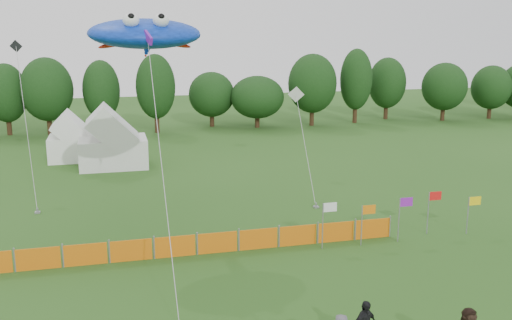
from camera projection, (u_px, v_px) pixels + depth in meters
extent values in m
cylinder|color=#382314|center=(9.00, 123.00, 58.01)|extent=(0.50, 0.50, 2.38)
ellipsoid|color=black|center=(6.00, 93.00, 57.33)|extent=(4.09, 4.09, 5.35)
cylinder|color=#382314|center=(49.00, 122.00, 58.17)|extent=(0.50, 0.50, 2.57)
ellipsoid|color=black|center=(47.00, 89.00, 57.44)|extent=(5.20, 5.20, 5.79)
cylinder|color=#382314|center=(103.00, 121.00, 59.40)|extent=(0.50, 0.50, 2.46)
ellipsoid|color=black|center=(101.00, 90.00, 58.70)|extent=(3.78, 3.78, 5.55)
cylinder|color=#382314|center=(157.00, 120.00, 59.37)|extent=(0.50, 0.50, 2.66)
ellipsoid|color=black|center=(156.00, 87.00, 58.61)|extent=(4.05, 4.05, 5.99)
cylinder|color=#382314|center=(212.00, 118.00, 63.43)|extent=(0.50, 0.50, 1.98)
ellipsoid|color=black|center=(212.00, 94.00, 62.86)|extent=(5.06, 5.06, 4.46)
cylinder|color=#382314|center=(257.00, 119.00, 62.72)|extent=(0.50, 0.50, 1.86)
ellipsoid|color=black|center=(257.00, 97.00, 62.19)|extent=(5.86, 5.86, 4.18)
cylinder|color=#382314|center=(312.00, 114.00, 63.98)|extent=(0.50, 0.50, 2.62)
ellipsoid|color=black|center=(312.00, 83.00, 63.23)|extent=(5.41, 5.41, 5.89)
cylinder|color=#382314|center=(355.00, 111.00, 65.87)|extent=(0.50, 0.50, 2.78)
ellipsoid|color=black|center=(356.00, 79.00, 65.08)|extent=(3.67, 3.67, 6.26)
cylinder|color=#382314|center=(386.00, 109.00, 68.88)|extent=(0.50, 0.50, 2.42)
ellipsoid|color=black|center=(387.00, 83.00, 68.19)|extent=(4.46, 4.46, 5.44)
cylinder|color=#382314|center=(443.00, 111.00, 67.75)|extent=(0.50, 0.50, 2.24)
ellipsoid|color=black|center=(445.00, 86.00, 67.12)|extent=(5.26, 5.26, 5.03)
cylinder|color=#382314|center=(489.00, 110.00, 69.33)|extent=(0.50, 0.50, 2.10)
ellipsoid|color=black|center=(491.00, 87.00, 68.73)|extent=(4.74, 4.74, 4.73)
cube|color=white|center=(72.00, 148.00, 46.72)|extent=(3.58, 3.58, 1.97)
cube|color=silver|center=(114.00, 152.00, 44.36)|extent=(5.09, 4.07, 2.24)
cube|color=#D3640B|center=(38.00, 259.00, 25.01)|extent=(1.90, 0.06, 1.00)
cube|color=#D3640B|center=(85.00, 255.00, 25.49)|extent=(1.90, 0.06, 1.00)
cube|color=#D3640B|center=(131.00, 250.00, 25.97)|extent=(1.90, 0.06, 1.00)
cube|color=#D3640B|center=(175.00, 247.00, 26.46)|extent=(1.90, 0.06, 1.00)
cube|color=#D3640B|center=(217.00, 243.00, 26.94)|extent=(1.90, 0.06, 1.00)
cube|color=#D3640B|center=(258.00, 239.00, 27.42)|extent=(1.90, 0.06, 1.00)
cube|color=#D3640B|center=(298.00, 235.00, 27.91)|extent=(1.90, 0.06, 1.00)
cube|color=#D3640B|center=(336.00, 232.00, 28.39)|extent=(1.90, 0.06, 1.00)
cube|color=#D3640B|center=(373.00, 229.00, 28.87)|extent=(1.90, 0.06, 1.00)
cylinder|color=gray|center=(323.00, 226.00, 27.34)|extent=(0.06, 0.06, 2.28)
cube|color=white|center=(330.00, 207.00, 27.22)|extent=(0.70, 0.02, 0.45)
cylinder|color=gray|center=(362.00, 226.00, 27.78)|extent=(0.06, 0.06, 2.03)
cube|color=orange|center=(369.00, 210.00, 27.69)|extent=(0.70, 0.02, 0.45)
cylinder|color=gray|center=(399.00, 220.00, 28.25)|extent=(0.06, 0.06, 2.26)
cube|color=purple|center=(406.00, 202.00, 28.14)|extent=(0.70, 0.02, 0.45)
cylinder|color=gray|center=(428.00, 213.00, 29.34)|extent=(0.06, 0.06, 2.25)
cube|color=red|center=(435.00, 196.00, 29.23)|extent=(0.70, 0.02, 0.45)
cylinder|color=gray|center=(468.00, 216.00, 29.38)|extent=(0.06, 0.06, 1.98)
cube|color=yellow|center=(475.00, 201.00, 29.30)|extent=(0.70, 0.02, 0.45)
ellipsoid|color=blue|center=(145.00, 33.00, 27.63)|extent=(5.74, 4.53, 1.91)
sphere|color=white|center=(131.00, 20.00, 26.22)|extent=(0.76, 0.76, 0.76)
sphere|color=white|center=(161.00, 20.00, 26.55)|extent=(0.76, 0.76, 0.76)
ellipsoid|color=red|center=(115.00, 44.00, 27.56)|extent=(1.60, 0.70, 0.25)
ellipsoid|color=red|center=(175.00, 44.00, 28.26)|extent=(1.60, 0.70, 0.25)
cube|color=purple|center=(148.00, 38.00, 25.69)|extent=(0.37, 0.96, 0.70)
cylinder|color=#A5A5A5|center=(162.00, 167.00, 22.92)|extent=(0.15, 8.81, 9.89)
cube|color=silver|center=(296.00, 94.00, 42.14)|extent=(1.20, 0.34, 1.20)
cylinder|color=#A5A5A5|center=(305.00, 145.00, 38.07)|extent=(1.82, 9.50, 5.78)
cube|color=gray|center=(316.00, 207.00, 33.99)|extent=(0.30, 0.30, 0.10)
cube|color=black|center=(16.00, 46.00, 38.02)|extent=(0.85, 0.25, 0.85)
cylinder|color=#A5A5A5|center=(26.00, 124.00, 35.50)|extent=(1.52, 7.89, 9.35)
cube|color=gray|center=(38.00, 212.00, 32.96)|extent=(0.30, 0.30, 0.10)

